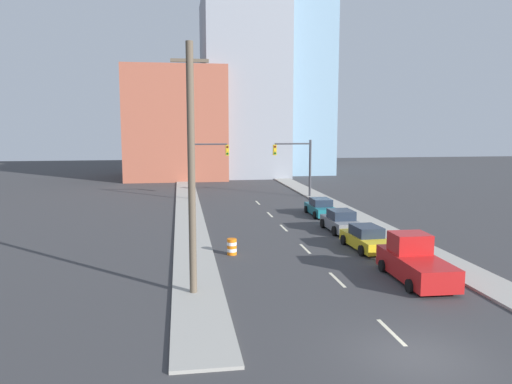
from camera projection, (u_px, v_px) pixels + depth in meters
name	position (u px, v px, depth m)	size (l,w,h in m)	color
ground_plane	(417.00, 357.00, 16.19)	(200.00, 200.00, 0.00)	#38383A
sidewalk_left	(186.00, 189.00, 59.01)	(2.30, 89.49, 0.12)	#9E9B93
sidewalk_right	(298.00, 187.00, 61.06)	(2.30, 89.49, 0.12)	#9E9B93
lane_stripe_at_2m	(391.00, 332.00, 18.15)	(0.16, 2.40, 0.01)	beige
lane_stripe_at_8m	(337.00, 280.00, 24.35)	(0.16, 2.40, 0.01)	beige
lane_stripe_at_15m	(305.00, 249.00, 30.53)	(0.16, 2.40, 0.01)	beige
lane_stripe_at_21m	(284.00, 228.00, 36.76)	(0.16, 2.40, 0.01)	beige
lane_stripe_at_27m	(270.00, 215.00, 42.34)	(0.16, 2.40, 0.01)	beige
lane_stripe_at_33m	(258.00, 203.00, 48.92)	(0.16, 2.40, 0.01)	beige
building_brick_left	(176.00, 124.00, 73.24)	(14.00, 16.00, 15.61)	#9E513D
building_office_center	(242.00, 86.00, 77.92)	(12.00, 20.00, 27.56)	gray
building_glass_right	(282.00, 65.00, 82.44)	(13.00, 20.00, 35.07)	#7A9EB7
traffic_signal_left	(201.00, 161.00, 50.65)	(4.09, 0.35, 6.05)	#38383D
traffic_signal_right	(299.00, 160.00, 52.19)	(4.09, 0.35, 6.05)	#38383D
utility_pole_left_near	(191.00, 169.00, 21.46)	(1.60, 0.32, 10.97)	brown
traffic_barrel	(232.00, 247.00, 29.06)	(0.56, 0.56, 0.95)	orange
pickup_truck_red	(415.00, 262.00, 24.25)	(2.40, 5.34, 2.19)	red
sedan_yellow	(366.00, 239.00, 30.31)	(2.17, 4.59, 1.45)	gold
sedan_gray	(341.00, 222.00, 35.56)	(2.14, 4.37, 1.53)	slate
sedan_teal	(321.00, 208.00, 41.93)	(2.01, 4.55, 1.43)	#196B75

